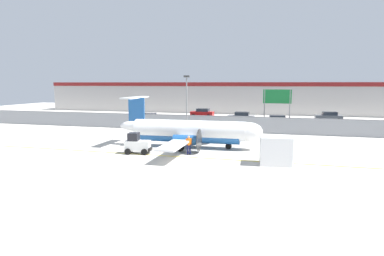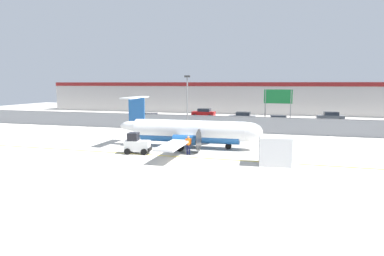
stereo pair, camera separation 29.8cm
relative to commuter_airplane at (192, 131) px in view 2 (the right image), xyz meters
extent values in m
plane|color=#BCB7AD|center=(0.99, -6.44, -1.60)|extent=(140.00, 140.00, 0.00)
cube|color=yellow|center=(0.99, -4.44, -1.60)|extent=(84.00, 0.20, 0.01)
cube|color=gray|center=(0.99, 11.56, -0.60)|extent=(98.00, 0.04, 2.00)
cylinder|color=slate|center=(0.99, 11.56, 0.45)|extent=(98.00, 0.10, 0.10)
cube|color=#38383A|center=(0.99, 23.06, -1.54)|extent=(98.00, 17.00, 0.12)
cube|color=#BCB7B2|center=(0.99, 41.56, 1.65)|extent=(91.00, 8.00, 6.50)
cube|color=maroon|center=(0.99, 37.56, 4.50)|extent=(91.00, 0.20, 0.80)
cylinder|color=white|center=(-0.26, -0.01, 0.15)|extent=(11.13, 2.17, 1.90)
ellipsoid|color=white|center=(5.57, 0.14, 0.15)|extent=(2.60, 1.87, 1.80)
ellipsoid|color=white|center=(-6.08, -0.15, 0.35)|extent=(3.15, 1.12, 1.05)
cylinder|color=#1E5193|center=(-0.26, -0.01, -0.38)|extent=(9.98, 1.73, 1.48)
cube|color=white|center=(-0.16, 0.00, -0.42)|extent=(1.99, 16.03, 0.18)
cylinder|color=#1E5193|center=(-0.02, 2.60, -0.42)|extent=(2.22, 0.95, 0.90)
cone|color=black|center=(1.13, 2.63, -0.42)|extent=(0.46, 0.45, 0.44)
cylinder|color=#262626|center=(1.28, 2.63, -0.42)|extent=(0.09, 2.10, 2.10)
cylinder|color=#1E5193|center=(0.10, -2.60, -0.42)|extent=(2.22, 0.95, 0.90)
cone|color=black|center=(1.25, -2.57, -0.42)|extent=(0.46, 0.45, 0.44)
cylinder|color=#262626|center=(1.40, -2.57, -0.42)|extent=(0.09, 2.10, 2.10)
cube|color=#1E5193|center=(-5.80, -0.14, 1.70)|extent=(1.70, 0.22, 3.10)
cube|color=white|center=(-5.94, -0.15, 3.25)|extent=(1.22, 4.83, 0.14)
cylinder|color=#59595B|center=(3.65, 0.09, -0.82)|extent=(0.14, 0.14, 0.97)
cylinder|color=black|center=(3.65, 0.09, -1.30)|extent=(0.61, 0.23, 0.60)
cylinder|color=#59595B|center=(-0.61, 2.20, -0.78)|extent=(0.14, 0.14, 0.90)
cylinder|color=black|center=(-0.61, 2.20, -1.22)|extent=(0.77, 0.24, 0.76)
cylinder|color=#59595B|center=(-0.50, -2.22, -0.78)|extent=(0.14, 0.14, 0.90)
cylinder|color=black|center=(-0.50, -2.22, -1.22)|extent=(0.77, 0.24, 0.76)
cube|color=silver|center=(-3.88, -4.20, -0.87)|extent=(2.35, 1.44, 0.90)
cube|color=black|center=(-4.22, -4.26, -0.07)|extent=(1.05, 1.13, 0.70)
cube|color=black|center=(-2.74, -4.01, -1.17)|extent=(0.34, 1.11, 0.30)
cylinder|color=black|center=(-3.23, -3.49, -1.32)|extent=(0.58, 0.27, 0.56)
cylinder|color=black|center=(-3.04, -4.67, -1.32)|extent=(0.58, 0.27, 0.56)
cylinder|color=black|center=(-4.71, -3.73, -1.32)|extent=(0.58, 0.27, 0.56)
cylinder|color=black|center=(-4.52, -4.92, -1.32)|extent=(0.58, 0.27, 0.56)
cylinder|color=#191E4C|center=(0.74, -3.29, -1.18)|extent=(0.22, 0.22, 0.85)
cylinder|color=#191E4C|center=(0.57, -3.38, -1.18)|extent=(0.22, 0.22, 0.85)
cylinder|color=orange|center=(0.66, -3.34, -0.45)|extent=(0.46, 0.46, 0.60)
cylinder|color=orange|center=(0.85, -3.23, -0.42)|extent=(0.14, 0.14, 0.55)
cylinder|color=orange|center=(0.46, -3.44, -0.42)|extent=(0.14, 0.14, 0.55)
sphere|color=tan|center=(0.66, -3.34, -0.01)|extent=(0.22, 0.22, 0.22)
cube|color=silver|center=(8.22, -5.07, -0.50)|extent=(2.59, 2.24, 2.20)
cube|color=#333338|center=(8.22, -5.07, -0.50)|extent=(2.44, 0.33, 2.20)
cube|color=orange|center=(-2.12, -2.87, -1.58)|extent=(0.36, 0.36, 0.04)
cone|color=orange|center=(-2.12, -2.87, -1.26)|extent=(0.28, 0.28, 0.60)
cylinder|color=white|center=(-2.12, -2.87, -1.18)|extent=(0.17, 0.17, 0.08)
cube|color=orange|center=(-6.66, 0.80, -1.58)|extent=(0.36, 0.36, 0.04)
cone|color=orange|center=(-6.66, 0.80, -1.26)|extent=(0.28, 0.28, 0.60)
cylinder|color=white|center=(-6.66, 0.80, -1.18)|extent=(0.17, 0.17, 0.08)
cube|color=gray|center=(-12.01, 17.06, -0.86)|extent=(4.21, 1.73, 0.80)
cube|color=#262D38|center=(-11.86, 17.06, -0.18)|extent=(2.21, 1.57, 0.56)
cylinder|color=black|center=(-13.42, 16.17, -1.18)|extent=(0.60, 0.20, 0.60)
cylinder|color=black|center=(-13.41, 17.97, -1.18)|extent=(0.60, 0.20, 0.60)
cylinder|color=black|center=(-10.62, 16.15, -1.18)|extent=(0.60, 0.20, 0.60)
cylinder|color=black|center=(-10.61, 17.95, -1.18)|extent=(0.60, 0.20, 0.60)
cube|color=red|center=(-6.15, 28.89, -0.86)|extent=(4.23, 1.79, 0.80)
cube|color=#262D38|center=(-6.00, 28.89, -0.18)|extent=(2.23, 1.61, 0.56)
cylinder|color=black|center=(-7.57, 28.02, -1.18)|extent=(0.60, 0.21, 0.60)
cylinder|color=black|center=(-7.53, 29.82, -1.18)|extent=(0.60, 0.21, 0.60)
cylinder|color=black|center=(-4.77, 27.96, -1.18)|extent=(0.60, 0.21, 0.60)
cylinder|color=black|center=(-4.73, 29.76, -1.18)|extent=(0.60, 0.21, 0.60)
cube|color=gray|center=(1.75, 23.26, -0.86)|extent=(4.22, 1.75, 0.80)
cube|color=#262D38|center=(1.90, 23.26, -0.18)|extent=(2.22, 1.58, 0.56)
cylinder|color=black|center=(0.34, 22.38, -1.18)|extent=(0.60, 0.21, 0.60)
cylinder|color=black|center=(0.36, 24.18, -1.18)|extent=(0.60, 0.21, 0.60)
cylinder|color=black|center=(3.14, 22.35, -1.18)|extent=(0.60, 0.21, 0.60)
cylinder|color=black|center=(3.16, 24.15, -1.18)|extent=(0.60, 0.21, 0.60)
cube|color=gray|center=(7.41, 18.66, -0.86)|extent=(4.35, 2.10, 0.80)
cube|color=#262D38|center=(7.56, 18.67, -0.18)|extent=(2.34, 1.77, 0.56)
cylinder|color=black|center=(6.11, 17.63, -1.18)|extent=(0.62, 0.26, 0.60)
cylinder|color=black|center=(5.93, 19.42, -1.18)|extent=(0.62, 0.26, 0.60)
cylinder|color=black|center=(8.89, 17.90, -1.18)|extent=(0.62, 0.26, 0.60)
cylinder|color=black|center=(8.72, 19.69, -1.18)|extent=(0.62, 0.26, 0.60)
cube|color=slate|center=(15.44, 27.35, -0.86)|extent=(4.28, 1.90, 0.80)
cube|color=#262D38|center=(15.59, 27.35, -0.18)|extent=(2.27, 1.66, 0.56)
cylinder|color=black|center=(14.08, 26.38, -1.18)|extent=(0.61, 0.23, 0.60)
cylinder|color=black|center=(14.00, 28.18, -1.18)|extent=(0.61, 0.23, 0.60)
cylinder|color=black|center=(16.88, 26.51, -1.18)|extent=(0.61, 0.23, 0.60)
cylinder|color=black|center=(16.79, 28.31, -1.18)|extent=(0.61, 0.23, 0.60)
cylinder|color=slate|center=(-3.36, 9.54, 1.90)|extent=(0.16, 0.16, 7.00)
cube|color=#333333|center=(-3.36, 9.54, 5.55)|extent=(0.70, 0.30, 0.24)
cylinder|color=slate|center=(6.04, 13.71, 1.15)|extent=(0.14, 0.14, 5.50)
cylinder|color=slate|center=(9.24, 13.71, 1.15)|extent=(0.14, 0.14, 5.50)
cube|color=#14662D|center=(7.64, 13.71, 3.00)|extent=(3.60, 0.10, 1.80)
camera|label=1|loc=(9.01, -31.99, 4.68)|focal=32.00mm
camera|label=2|loc=(9.30, -31.90, 4.68)|focal=32.00mm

